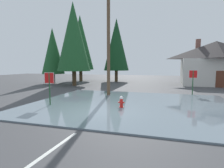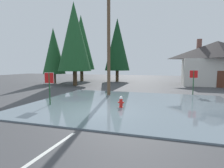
% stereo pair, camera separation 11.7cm
% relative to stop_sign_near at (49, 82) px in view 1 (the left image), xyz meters
% --- Properties ---
extents(ground_plane, '(80.00, 80.00, 0.10)m').
position_rel_stop_sign_near_xyz_m(ground_plane, '(3.62, -0.44, -1.60)').
color(ground_plane, '#424244').
extents(flood_puddle, '(13.20, 10.63, 0.07)m').
position_rel_stop_sign_near_xyz_m(flood_puddle, '(4.96, 1.84, -1.51)').
color(flood_puddle, slate).
rests_on(flood_puddle, ground).
extents(lane_stop_bar, '(4.19, 0.41, 0.01)m').
position_rel_stop_sign_near_xyz_m(lane_stop_bar, '(4.47, -2.84, -1.54)').
color(lane_stop_bar, silver).
rests_on(lane_stop_bar, ground).
extents(lane_center_stripe, '(0.22, 3.36, 0.01)m').
position_rel_stop_sign_near_xyz_m(lane_center_stripe, '(3.80, -5.53, -1.54)').
color(lane_center_stripe, silver).
rests_on(lane_center_stripe, ground).
extents(stop_sign_near, '(0.70, 0.08, 2.18)m').
position_rel_stop_sign_near_xyz_m(stop_sign_near, '(0.00, 0.00, 0.00)').
color(stop_sign_near, '#1E4C28').
rests_on(stop_sign_near, ground).
extents(fire_hydrant, '(0.38, 0.33, 0.76)m').
position_rel_stop_sign_near_xyz_m(fire_hydrant, '(4.60, 0.68, -1.17)').
color(fire_hydrant, red).
rests_on(fire_hydrant, ground).
extents(utility_pole, '(1.60, 0.28, 9.16)m').
position_rel_stop_sign_near_xyz_m(utility_pole, '(2.44, 4.92, 3.21)').
color(utility_pole, brown).
rests_on(utility_pole, ground).
extents(stop_sign_far, '(0.68, 0.08, 2.21)m').
position_rel_stop_sign_near_xyz_m(stop_sign_far, '(9.49, 7.25, 0.02)').
color(stop_sign_far, '#1E4C28').
rests_on(stop_sign_far, ground).
extents(house, '(9.06, 6.19, 6.28)m').
position_rel_stop_sign_near_xyz_m(house, '(13.50, 17.07, 1.48)').
color(house, beige).
rests_on(house, ground).
extents(pine_tree_tall_left, '(4.07, 4.07, 10.16)m').
position_rel_stop_sign_near_xyz_m(pine_tree_tall_left, '(-0.59, 18.82, 4.43)').
color(pine_tree_tall_left, '#4C3823').
rests_on(pine_tree_tall_left, ground).
extents(pine_tree_mid_left, '(3.19, 3.19, 7.98)m').
position_rel_stop_sign_near_xyz_m(pine_tree_mid_left, '(-8.46, 12.87, 3.15)').
color(pine_tree_mid_left, '#4C3823').
rests_on(pine_tree_mid_left, ground).
extents(pine_tree_short_left, '(4.28, 4.28, 10.71)m').
position_rel_stop_sign_near_xyz_m(pine_tree_short_left, '(-4.30, 11.35, 4.75)').
color(pine_tree_short_left, '#4C3823').
rests_on(pine_tree_short_left, ground).
extents(pine_tree_far_center, '(4.36, 4.36, 10.91)m').
position_rel_stop_sign_near_xyz_m(pine_tree_far_center, '(-6.59, 17.95, 4.87)').
color(pine_tree_far_center, '#4C3823').
rests_on(pine_tree_far_center, ground).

